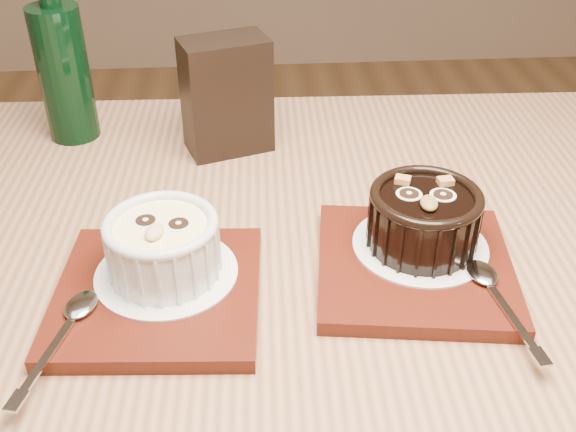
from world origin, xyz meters
name	(u,v)px	position (x,y,z in m)	size (l,w,h in m)	color
table	(302,341)	(-0.09, 0.08, 0.66)	(1.22, 0.83, 0.75)	brown
tray_left	(158,293)	(-0.22, 0.05, 0.76)	(0.18, 0.18, 0.01)	#50180D
doily_left	(167,272)	(-0.21, 0.07, 0.77)	(0.13, 0.13, 0.00)	white
ramekin_white	(163,244)	(-0.21, 0.06, 0.80)	(0.10, 0.10, 0.06)	silver
spoon_left	(62,333)	(-0.29, -0.01, 0.77)	(0.03, 0.13, 0.01)	silver
tray_right	(414,267)	(0.02, 0.07, 0.76)	(0.18, 0.18, 0.01)	#50180D
doily_right	(420,245)	(0.03, 0.09, 0.77)	(0.13, 0.13, 0.00)	white
ramekin_dark	(424,216)	(0.03, 0.09, 0.80)	(0.11, 0.11, 0.06)	black
spoon_right	(500,298)	(0.08, 0.01, 0.77)	(0.03, 0.13, 0.01)	silver
condiment_stand	(226,96)	(-0.16, 0.33, 0.82)	(0.10, 0.06, 0.14)	black
green_bottle	(63,68)	(-0.35, 0.38, 0.84)	(0.06, 0.06, 0.23)	black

